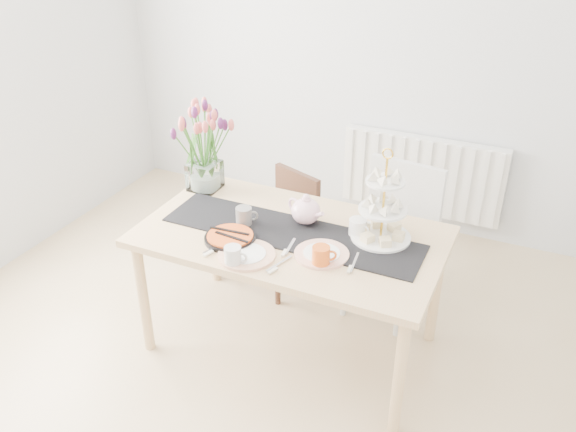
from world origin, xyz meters
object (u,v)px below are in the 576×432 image
at_px(chair_brown, 286,221).
at_px(cake_stand, 382,217).
at_px(mug_orange, 321,256).
at_px(plate_right, 322,254).
at_px(chair_white, 395,228).
at_px(mug_white, 233,256).
at_px(tulip_vase, 202,135).
at_px(teapot, 306,211).
at_px(mug_grey, 244,216).
at_px(cream_jug, 358,227).
at_px(plate_left, 247,255).
at_px(radiator, 422,175).
at_px(dining_table, 291,246).
at_px(tart_tin, 230,238).

bearing_deg(chair_brown, cake_stand, -10.32).
distance_m(mug_orange, plate_right, 0.10).
bearing_deg(chair_white, mug_white, -109.95).
distance_m(chair_brown, tulip_vase, 0.83).
height_order(tulip_vase, teapot, tulip_vase).
relative_size(cake_stand, mug_orange, 4.41).
bearing_deg(mug_orange, cake_stand, 30.01).
distance_m(teapot, mug_white, 0.54).
height_order(mug_grey, plate_right, mug_grey).
relative_size(chair_brown, cream_jug, 7.96).
height_order(cake_stand, plate_left, cake_stand).
distance_m(mug_white, plate_left, 0.10).
bearing_deg(mug_orange, chair_brown, 92.83).
relative_size(radiator, tulip_vase, 1.91).
bearing_deg(mug_orange, tulip_vase, 121.37).
bearing_deg(cream_jug, dining_table, -134.19).
height_order(dining_table, mug_white, mug_white).
xyz_separation_m(chair_white, tart_tin, (-0.66, -0.82, 0.22)).
bearing_deg(cream_jug, mug_white, -107.27).
bearing_deg(plate_left, chair_brown, 102.48).
bearing_deg(plate_left, teapot, 71.54).
relative_size(radiator, cream_jug, 12.62).
height_order(radiator, tulip_vase, tulip_vase).
bearing_deg(mug_grey, cream_jug, -17.49).
distance_m(chair_white, plate_right, 0.80).
xyz_separation_m(mug_orange, plate_right, (-0.03, 0.08, -0.04)).
distance_m(chair_brown, chair_white, 0.72).
distance_m(chair_white, tulip_vase, 1.27).
height_order(teapot, mug_grey, teapot).
bearing_deg(radiator, chair_white, -85.81).
height_order(tart_tin, mug_white, mug_white).
height_order(cream_jug, mug_orange, mug_orange).
bearing_deg(chair_brown, mug_grey, -65.10).
bearing_deg(cake_stand, mug_white, -137.69).
distance_m(radiator, dining_table, 1.67).
bearing_deg(radiator, plate_right, -93.37).
relative_size(chair_brown, plate_right, 2.75).
height_order(mug_orange, plate_left, mug_orange).
relative_size(tulip_vase, cream_jug, 6.60).
height_order(cake_stand, mug_grey, cake_stand).
bearing_deg(tulip_vase, cake_stand, -6.26).
xyz_separation_m(cream_jug, mug_grey, (-0.59, -0.15, 0.00)).
bearing_deg(mug_white, teapot, 64.81).
bearing_deg(plate_right, mug_grey, 167.87).
bearing_deg(cake_stand, mug_orange, -118.28).
xyz_separation_m(tulip_vase, tart_tin, (0.43, -0.46, -0.33)).
relative_size(radiator, dining_table, 0.75).
distance_m(tart_tin, mug_orange, 0.52).
bearing_deg(teapot, chair_white, 74.83).
relative_size(chair_brown, mug_white, 7.59).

